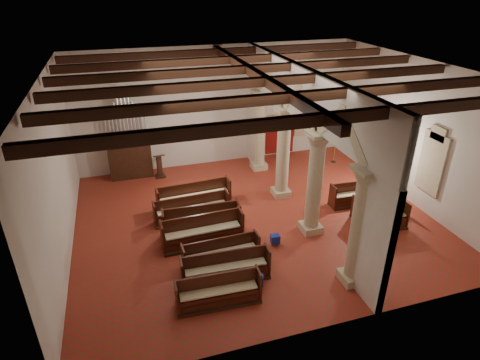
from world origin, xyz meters
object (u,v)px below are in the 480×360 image
Objects in this scene: pipe_organ at (129,150)px; nave_pew_0 at (219,295)px; aisle_pew_0 at (385,220)px; processional_banner at (335,149)px; lectern at (160,167)px.

pipe_organ reaches higher than nave_pew_0.
aisle_pew_0 is at bearing -39.94° from pipe_organ.
pipe_organ is 9.96m from nave_pew_0.
processional_banner is at bearing 46.99° from nave_pew_0.
nave_pew_0 is at bearing -149.00° from processional_banner.
lectern reaches higher than nave_pew_0.
pipe_organ is 10.50m from processional_banner.
pipe_organ is 1.65m from lectern.
processional_banner is 0.82× the size of nave_pew_0.
lectern is at bearing -21.27° from pipe_organ.
processional_banner is 1.20× the size of aisle_pew_0.
nave_pew_0 is (-8.46, -8.28, -0.43)m from processional_banner.
pipe_organ is at bearing 150.90° from lectern.
processional_banner reaches higher than lectern.
nave_pew_0 is at bearing -94.07° from lectern.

